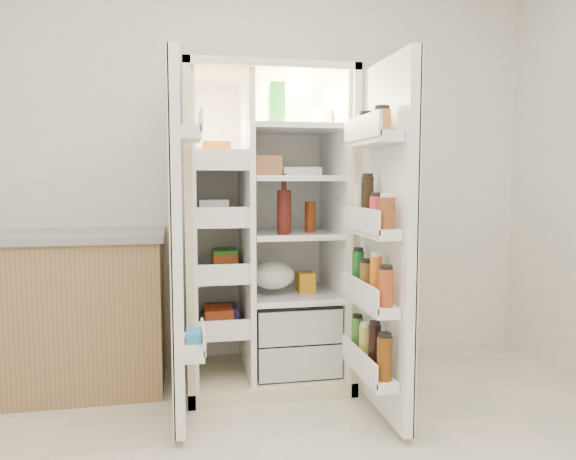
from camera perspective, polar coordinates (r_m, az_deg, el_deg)
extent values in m
cube|color=white|center=(3.53, -6.02, 7.83)|extent=(4.00, 0.02, 2.70)
cube|color=beige|center=(3.49, -3.24, 0.49)|extent=(0.92, 0.04, 1.80)
cube|color=beige|center=(3.13, -10.40, -0.16)|extent=(0.04, 0.70, 1.80)
cube|color=beige|center=(3.26, 5.27, 0.13)|extent=(0.04, 0.70, 1.80)
cube|color=beige|center=(3.20, -2.47, 15.87)|extent=(0.92, 0.70, 0.04)
cube|color=beige|center=(3.35, -2.34, -14.80)|extent=(0.92, 0.70, 0.08)
cube|color=white|center=(3.46, -3.17, 0.77)|extent=(0.84, 0.02, 1.68)
cube|color=white|center=(3.12, -9.85, 0.22)|extent=(0.02, 0.62, 1.68)
cube|color=white|center=(3.25, 4.76, 0.47)|extent=(0.02, 0.62, 1.68)
cube|color=white|center=(3.15, -4.38, 0.32)|extent=(0.03, 0.62, 1.68)
cube|color=#B5BEBB|center=(3.31, 0.41, -12.40)|extent=(0.47, 0.52, 0.19)
cube|color=#B5BEBB|center=(3.26, 0.42, -9.05)|extent=(0.47, 0.52, 0.19)
cube|color=#FFD18C|center=(3.27, 0.18, 14.59)|extent=(0.30, 0.30, 0.02)
cube|color=white|center=(3.23, -7.08, -9.85)|extent=(0.28, 0.58, 0.02)
cube|color=white|center=(3.17, -7.14, -4.61)|extent=(0.28, 0.58, 0.02)
cube|color=white|center=(3.13, -7.21, 0.81)|extent=(0.28, 0.58, 0.02)
cube|color=white|center=(3.12, -7.27, 6.32)|extent=(0.28, 0.58, 0.02)
cube|color=white|center=(3.25, 0.35, -6.65)|extent=(0.49, 0.58, 0.01)
cube|color=white|center=(3.19, 0.35, -0.32)|extent=(0.49, 0.58, 0.01)
cube|color=white|center=(3.18, 0.35, 5.44)|extent=(0.49, 0.58, 0.02)
cube|color=white|center=(3.19, 0.36, 10.48)|extent=(0.49, 0.58, 0.02)
cube|color=#C1461B|center=(3.22, -7.09, -8.82)|extent=(0.16, 0.20, 0.10)
cube|color=green|center=(3.15, -7.16, -3.35)|extent=(0.14, 0.18, 0.12)
cube|color=white|center=(3.13, -7.22, 1.64)|extent=(0.20, 0.22, 0.07)
cube|color=orange|center=(3.12, -7.29, 7.78)|extent=(0.15, 0.16, 0.14)
cube|color=#3B349C|center=(3.22, -7.09, -8.91)|extent=(0.18, 0.20, 0.09)
cube|color=#D05724|center=(3.16, -7.16, -3.53)|extent=(0.14, 0.18, 0.10)
cube|color=white|center=(3.12, -7.22, 2.09)|extent=(0.16, 0.16, 0.12)
sphere|color=orange|center=(3.24, -1.53, -13.96)|extent=(0.07, 0.07, 0.07)
sphere|color=orange|center=(3.29, -0.06, -13.64)|extent=(0.07, 0.07, 0.07)
sphere|color=orange|center=(3.27, 1.85, -13.74)|extent=(0.07, 0.07, 0.07)
sphere|color=orange|center=(3.38, -1.08, -13.14)|extent=(0.07, 0.07, 0.07)
sphere|color=orange|center=(3.37, 0.70, -13.14)|extent=(0.07, 0.07, 0.07)
sphere|color=orange|center=(3.36, 2.56, -13.23)|extent=(0.07, 0.07, 0.07)
ellipsoid|color=#3D7125|center=(3.27, 0.35, -8.71)|extent=(0.26, 0.24, 0.11)
cylinder|color=#41120E|center=(3.03, -0.42, 1.87)|extent=(0.08, 0.08, 0.25)
cylinder|color=#63240B|center=(3.15, 2.33, 1.38)|extent=(0.06, 0.06, 0.18)
cube|color=#20772B|center=(3.10, -1.19, 13.00)|extent=(0.08, 0.08, 0.24)
cylinder|color=white|center=(3.23, 3.65, 11.46)|extent=(0.11, 0.11, 0.10)
cylinder|color=#B09428|center=(3.32, -0.59, 11.14)|extent=(0.07, 0.07, 0.09)
cube|color=white|center=(3.19, 1.39, 6.08)|extent=(0.22, 0.09, 0.06)
cube|color=#C27F4D|center=(3.15, -2.57, 6.68)|extent=(0.20, 0.11, 0.12)
ellipsoid|color=silver|center=(3.16, -1.59, -5.36)|extent=(0.25, 0.23, 0.16)
cube|color=orange|center=(3.26, 1.86, -5.44)|extent=(0.10, 0.12, 0.12)
cube|color=white|center=(2.58, -11.55, -1.33)|extent=(0.05, 0.40, 1.72)
cube|color=beige|center=(2.58, -12.10, -1.34)|extent=(0.01, 0.40, 1.72)
cube|color=white|center=(2.68, -9.81, -11.97)|extent=(0.09, 0.32, 0.06)
cube|color=white|center=(2.57, -10.17, 9.84)|extent=(0.09, 0.32, 0.06)
cube|color=#338CCC|center=(2.67, -9.82, -11.36)|extent=(0.07, 0.12, 0.10)
cube|color=white|center=(2.68, 10.39, -1.07)|extent=(0.05, 0.58, 1.72)
cube|color=beige|center=(2.68, 10.89, -1.06)|extent=(0.01, 0.58, 1.72)
cube|color=white|center=(2.79, 8.49, -14.29)|extent=(0.11, 0.50, 0.05)
cube|color=white|center=(2.70, 8.59, -7.46)|extent=(0.11, 0.50, 0.05)
cube|color=white|center=(2.64, 8.69, -0.04)|extent=(0.11, 0.50, 0.05)
cube|color=white|center=(2.64, 8.83, 9.31)|extent=(0.11, 0.50, 0.05)
cylinder|color=#62310A|center=(2.57, 10.07, -13.08)|extent=(0.07, 0.07, 0.20)
cylinder|color=black|center=(2.69, 9.04, -12.05)|extent=(0.06, 0.06, 0.22)
cylinder|color=gold|center=(2.81, 8.10, -11.68)|extent=(0.06, 0.06, 0.18)
cylinder|color=#3A7125|center=(2.92, 7.24, -10.88)|extent=(0.06, 0.06, 0.19)
cylinder|color=#A83C1C|center=(2.49, 10.19, -5.97)|extent=(0.07, 0.07, 0.17)
cylinder|color=orange|center=(2.61, 9.15, -5.00)|extent=(0.06, 0.06, 0.21)
cylinder|color=brown|center=(2.73, 8.19, -5.05)|extent=(0.07, 0.07, 0.16)
cylinder|color=#166323|center=(2.85, 7.33, -4.20)|extent=(0.06, 0.06, 0.20)
cylinder|color=brown|center=(2.45, 10.32, 1.75)|extent=(0.07, 0.07, 0.14)
cylinder|color=#C53239|center=(2.57, 9.26, 1.93)|extent=(0.07, 0.07, 0.14)
cylinder|color=black|center=(2.69, 8.30, 3.05)|extent=(0.06, 0.06, 0.23)
cylinder|color=#EEF0C6|center=(2.81, 7.41, 2.65)|extent=(0.06, 0.06, 0.18)
cylinder|color=#A46A29|center=(2.53, 9.80, 11.17)|extent=(0.08, 0.08, 0.10)
cylinder|color=brown|center=(2.74, 8.12, 10.75)|extent=(0.08, 0.08, 0.10)
cube|color=#96724B|center=(3.39, -23.25, -8.16)|extent=(1.20, 0.62, 0.86)
cube|color=#949499|center=(3.31, -23.53, -0.57)|extent=(1.24, 0.66, 0.04)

